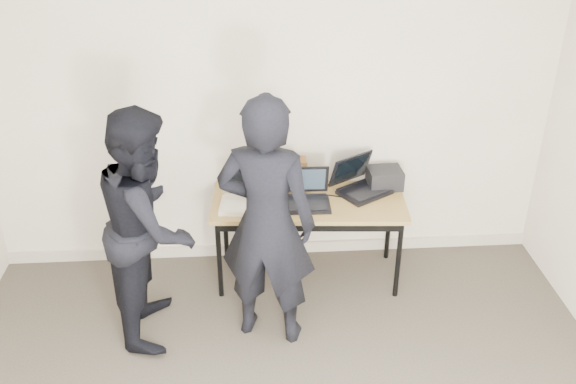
{
  "coord_description": "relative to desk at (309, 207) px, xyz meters",
  "views": [
    {
      "loc": [
        -0.18,
        -2.44,
        3.17
      ],
      "look_at": [
        0.1,
        1.6,
        0.95
      ],
      "focal_mm": 40.0,
      "sensor_mm": 36.0,
      "label": 1
    }
  ],
  "objects": [
    {
      "name": "leather_satchel",
      "position": [
        -0.18,
        0.23,
        0.19
      ],
      "size": [
        0.36,
        0.18,
        0.25
      ],
      "rotation": [
        0.0,
        0.0,
        0.0
      ],
      "color": "brown",
      "rests_on": "desk"
    },
    {
      "name": "equipment_box",
      "position": [
        0.63,
        0.19,
        0.14
      ],
      "size": [
        0.28,
        0.24,
        0.15
      ],
      "primitive_type": "cube",
      "rotation": [
        0.0,
        0.0,
        0.05
      ],
      "color": "black",
      "rests_on": "desk"
    },
    {
      "name": "baseboard",
      "position": [
        -0.28,
        0.36,
        -0.61
      ],
      "size": [
        4.5,
        0.03,
        0.1
      ],
      "primitive_type": "cube",
      "color": "#B7AB98",
      "rests_on": "ground"
    },
    {
      "name": "person_observer",
      "position": [
        -1.16,
        -0.5,
        0.2
      ],
      "size": [
        0.66,
        0.84,
        1.71
      ],
      "primitive_type": "imported",
      "rotation": [
        0.0,
        0.0,
        1.56
      ],
      "color": "black",
      "rests_on": "ground"
    },
    {
      "name": "laptop_right",
      "position": [
        0.42,
        0.14,
        0.12
      ],
      "size": [
        0.51,
        0.51,
        0.28
      ],
      "rotation": [
        0.0,
        0.0,
        0.56
      ],
      "color": "black",
      "rests_on": "desk"
    },
    {
      "name": "laptop_center",
      "position": [
        -0.02,
        -0.02,
        0.12
      ],
      "size": [
        0.36,
        0.34,
        0.27
      ],
      "rotation": [
        0.0,
        0.0,
        -0.03
      ],
      "color": "black",
      "rests_on": "desk"
    },
    {
      "name": "tissue",
      "position": [
        -0.15,
        0.23,
        0.34
      ],
      "size": [
        0.13,
        0.1,
        0.08
      ],
      "primitive_type": "ellipsoid",
      "rotation": [
        0.0,
        0.0,
        0.01
      ],
      "color": "white",
      "rests_on": "leather_satchel"
    },
    {
      "name": "desk",
      "position": [
        0.0,
        0.0,
        0.0
      ],
      "size": [
        1.54,
        0.75,
        0.72
      ],
      "rotation": [
        0.0,
        0.0,
        -0.07
      ],
      "color": "olive",
      "rests_on": "ground"
    },
    {
      "name": "power_brick",
      "position": [
        -0.22,
        -0.17,
        0.08
      ],
      "size": [
        0.09,
        0.06,
        0.03
      ],
      "primitive_type": "cube",
      "rotation": [
        0.0,
        0.0,
        0.05
      ],
      "color": "black",
      "rests_on": "desk"
    },
    {
      "name": "cables",
      "position": [
        0.05,
        0.01,
        0.06
      ],
      "size": [
        1.15,
        0.48,
        0.01
      ],
      "rotation": [
        0.0,
        0.0,
        0.11
      ],
      "color": "silver",
      "rests_on": "desk"
    },
    {
      "name": "room",
      "position": [
        -0.28,
        -1.87,
        0.69
      ],
      "size": [
        4.6,
        4.6,
        2.8
      ],
      "color": "#3F3930",
      "rests_on": "ground"
    },
    {
      "name": "person_typist",
      "position": [
        -0.35,
        -0.64,
        0.26
      ],
      "size": [
        0.77,
        0.61,
        1.85
      ],
      "primitive_type": "imported",
      "rotation": [
        0.0,
        0.0,
        2.85
      ],
      "color": "black",
      "rests_on": "ground"
    },
    {
      "name": "laptop_beige",
      "position": [
        -0.52,
        -0.04,
        0.11
      ],
      "size": [
        0.35,
        0.34,
        0.26
      ],
      "rotation": [
        0.0,
        0.0,
        -0.11
      ],
      "color": "#C0B79A",
      "rests_on": "desk"
    }
  ]
}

